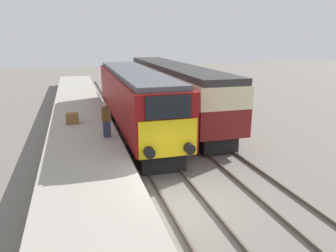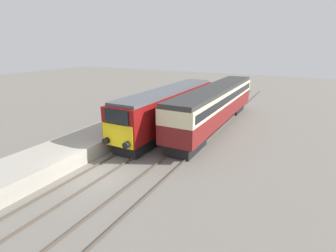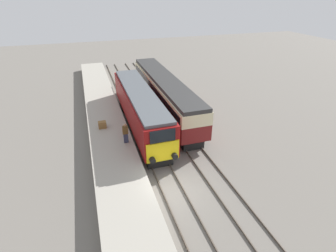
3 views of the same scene
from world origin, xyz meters
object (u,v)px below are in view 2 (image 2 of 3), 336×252
(locomotive, at_px, (169,107))
(passenger_carriage, at_px, (216,103))
(person_on_platform, at_px, (122,118))
(luggage_crate, at_px, (130,114))

(locomotive, height_order, passenger_carriage, passenger_carriage)
(passenger_carriage, xyz_separation_m, person_on_platform, (-5.55, -7.15, -0.47))
(passenger_carriage, relative_size, luggage_crate, 25.50)
(passenger_carriage, bearing_deg, locomotive, -137.88)
(passenger_carriage, bearing_deg, luggage_crate, -151.09)
(locomotive, distance_m, passenger_carriage, 4.59)
(person_on_platform, bearing_deg, passenger_carriage, 52.18)
(passenger_carriage, height_order, person_on_platform, passenger_carriage)
(luggage_crate, bearing_deg, locomotive, 13.21)
(luggage_crate, bearing_deg, person_on_platform, -63.18)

